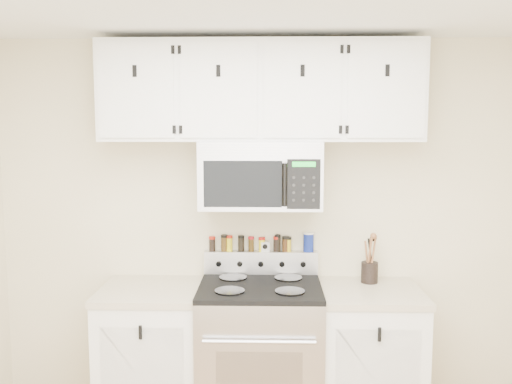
% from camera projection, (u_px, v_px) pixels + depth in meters
% --- Properties ---
extents(back_wall, '(3.50, 0.01, 2.50)m').
position_uv_depth(back_wall, '(261.00, 228.00, 3.83)').
color(back_wall, beige).
rests_on(back_wall, floor).
extents(range, '(0.76, 0.65, 1.10)m').
position_uv_depth(range, '(260.00, 356.00, 3.61)').
color(range, '#B7B7BA').
rests_on(range, floor).
extents(base_cabinet_left, '(0.64, 0.62, 0.92)m').
position_uv_depth(base_cabinet_left, '(153.00, 357.00, 3.65)').
color(base_cabinet_left, white).
rests_on(base_cabinet_left, floor).
extents(base_cabinet_right, '(0.64, 0.62, 0.92)m').
position_uv_depth(base_cabinet_right, '(369.00, 359.00, 3.62)').
color(base_cabinet_right, white).
rests_on(base_cabinet_right, floor).
extents(microwave, '(0.76, 0.44, 0.42)m').
position_uv_depth(microwave, '(261.00, 175.00, 3.60)').
color(microwave, '#9E9EA3').
rests_on(microwave, back_wall).
extents(upper_cabinets, '(2.00, 0.35, 0.62)m').
position_uv_depth(upper_cabinets, '(261.00, 91.00, 3.56)').
color(upper_cabinets, white).
rests_on(upper_cabinets, back_wall).
extents(utensil_crock, '(0.11, 0.11, 0.32)m').
position_uv_depth(utensil_crock, '(370.00, 271.00, 3.70)').
color(utensil_crock, black).
rests_on(utensil_crock, base_cabinet_right).
extents(kitchen_timer, '(0.06, 0.05, 0.06)m').
position_uv_depth(kitchen_timer, '(265.00, 247.00, 3.81)').
color(kitchen_timer, silver).
rests_on(kitchen_timer, range).
extents(salt_canister, '(0.07, 0.07, 0.13)m').
position_uv_depth(salt_canister, '(309.00, 242.00, 3.80)').
color(salt_canister, navy).
rests_on(salt_canister, range).
extents(spice_jar_0, '(0.04, 0.04, 0.10)m').
position_uv_depth(spice_jar_0, '(212.00, 244.00, 3.82)').
color(spice_jar_0, black).
rests_on(spice_jar_0, range).
extents(spice_jar_1, '(0.05, 0.05, 0.11)m').
position_uv_depth(spice_jar_1, '(224.00, 243.00, 3.81)').
color(spice_jar_1, '#453010').
rests_on(spice_jar_1, range).
extents(spice_jar_2, '(0.04, 0.04, 0.11)m').
position_uv_depth(spice_jar_2, '(229.00, 243.00, 3.81)').
color(spice_jar_2, gold).
rests_on(spice_jar_2, range).
extents(spice_jar_3, '(0.04, 0.04, 0.11)m').
position_uv_depth(spice_jar_3, '(241.00, 243.00, 3.81)').
color(spice_jar_3, black).
rests_on(spice_jar_3, range).
extents(spice_jar_4, '(0.04, 0.04, 0.10)m').
position_uv_depth(spice_jar_4, '(251.00, 244.00, 3.81)').
color(spice_jar_4, '#3B2A0E').
rests_on(spice_jar_4, range).
extents(spice_jar_5, '(0.04, 0.04, 0.09)m').
position_uv_depth(spice_jar_5, '(262.00, 244.00, 3.81)').
color(spice_jar_5, yellow).
rests_on(spice_jar_5, range).
extents(spice_jar_6, '(0.04, 0.04, 0.10)m').
position_uv_depth(spice_jar_6, '(276.00, 244.00, 3.81)').
color(spice_jar_6, black).
rests_on(spice_jar_6, range).
extents(spice_jar_7, '(0.04, 0.04, 0.11)m').
position_uv_depth(spice_jar_7, '(278.00, 243.00, 3.81)').
color(spice_jar_7, black).
rests_on(spice_jar_7, range).
extents(spice_jar_8, '(0.05, 0.05, 0.10)m').
position_uv_depth(spice_jar_8, '(285.00, 244.00, 3.80)').
color(spice_jar_8, '#40240F').
rests_on(spice_jar_8, range).
extents(spice_jar_9, '(0.04, 0.04, 0.10)m').
position_uv_depth(spice_jar_9, '(288.00, 244.00, 3.80)').
color(spice_jar_9, gold).
rests_on(spice_jar_9, range).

